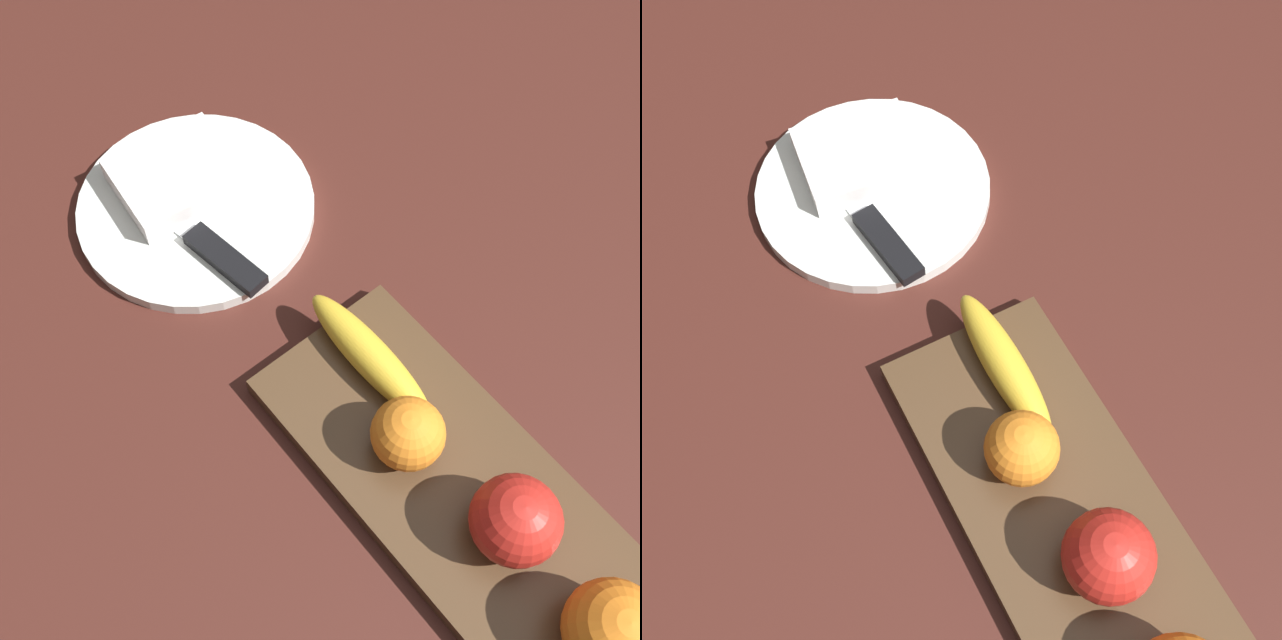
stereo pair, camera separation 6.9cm
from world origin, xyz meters
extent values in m
plane|color=#471F18|center=(0.00, 0.00, 0.00)|extent=(2.40, 2.40, 0.00)
cube|color=#4F3721|center=(-0.05, 0.01, 0.01)|extent=(0.40, 0.15, 0.02)
sphere|color=red|center=(-0.08, 0.01, 0.05)|extent=(0.07, 0.07, 0.07)
ellipsoid|color=yellow|center=(0.10, -0.01, 0.04)|extent=(0.15, 0.03, 0.03)
sphere|color=orange|center=(-0.18, 0.01, 0.06)|extent=(0.07, 0.07, 0.07)
sphere|color=orange|center=(0.02, 0.02, 0.05)|extent=(0.06, 0.06, 0.06)
cylinder|color=white|center=(0.34, 0.01, 0.01)|extent=(0.23, 0.23, 0.01)
cube|color=white|center=(0.37, 0.01, 0.03)|extent=(0.11, 0.12, 0.03)
cube|color=silver|center=(0.32, 0.04, 0.01)|extent=(0.15, 0.04, 0.00)
cube|color=black|center=(0.26, 0.03, 0.02)|extent=(0.09, 0.04, 0.01)
camera|label=1|loc=(-0.11, 0.22, 0.65)|focal=45.30mm
camera|label=2|loc=(-0.15, 0.16, 0.65)|focal=45.30mm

